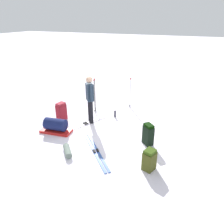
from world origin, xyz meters
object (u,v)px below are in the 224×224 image
Objects in this scene: sleeping_mat_rolled at (67,151)px; skier_standing at (90,97)px; backpack_large_dark at (148,135)px; gear_sled at (56,126)px; backpack_small_spare at (61,112)px; ski_pair_far at (96,151)px; ski_poles_planted_near at (95,94)px; backpack_bright at (149,160)px; ski_pair_near at (86,124)px; ski_poles_planted_far at (130,91)px; thermos_bottle at (115,114)px.

skier_standing is at bearing 9.33° from sleeping_mat_rolled.
backpack_large_dark reaches higher than gear_sled.
skier_standing is at bearing -75.80° from backpack_small_spare.
gear_sled is (0.50, 1.74, 0.21)m from ski_pair_far.
skier_standing is 1.27m from backpack_small_spare.
ski_poles_planted_near reaches higher than sleeping_mat_rolled.
backpack_large_dark reaches higher than backpack_bright.
ski_pair_far is at bearing 127.90° from backpack_large_dark.
backpack_large_dark is at bearing -99.87° from ski_pair_near.
ski_poles_planted_near is at bearing 9.73° from ski_pair_near.
gear_sled is (-3.01, 1.58, -0.48)m from ski_poles_planted_far.
backpack_large_dark is 0.49× the size of ski_poles_planted_near.
ski_poles_planted_near is (1.15, 0.20, 0.74)m from ski_pair_near.
backpack_bright reaches higher than sleeping_mat_rolled.
backpack_small_spare is at bearing 57.10° from ski_pair_far.
backpack_bright is at bearing -142.16° from thermos_bottle.
backpack_bright is (-1.55, -2.70, 0.27)m from ski_pair_near.
skier_standing is 1.52m from gear_sled.
ski_poles_planted_far is at bearing -41.98° from backpack_small_spare.
skier_standing reaches higher than gear_sled.
ski_pair_near is at bearing 159.47° from skier_standing.
ski_poles_planted_far is at bearing -7.74° from sleeping_mat_rolled.
sleeping_mat_rolled is (-1.75, -1.41, -0.24)m from backpack_small_spare.
backpack_large_dark is (0.98, -1.26, 0.32)m from ski_pair_far.
thermos_bottle is (1.85, -1.37, -0.09)m from gear_sled.
gear_sled is at bearing 152.38° from ski_poles_planted_far.
ski_poles_planted_near is at bearing -33.72° from backpack_small_spare.
sleeping_mat_rolled is (-2.03, -0.33, -0.86)m from skier_standing.
sleeping_mat_rolled is at bearing 119.49° from ski_pair_far.
backpack_bright is at bearing -84.02° from sleeping_mat_rolled.
ski_pair_near is 2.97× the size of sleeping_mat_rolled.
skier_standing is at bearing 55.58° from backpack_bright.
skier_standing is at bearing 32.16° from ski_pair_far.
backpack_small_spare is (-0.27, 1.08, -0.62)m from skier_standing.
ski_poles_planted_near reaches higher than backpack_large_dark.
ski_pair_near is 1.79m from ski_pair_far.
ski_pair_near is 6.28× the size of thermos_bottle.
ski_poles_planted_near is at bearing -11.78° from gear_sled.
ski_pair_far is 2.81× the size of sleeping_mat_rolled.
sleeping_mat_rolled is at bearing -141.21° from backpack_small_spare.
backpack_large_dark is at bearing -80.97° from gear_sled.
skier_standing is 6.54× the size of thermos_bottle.
backpack_small_spare reaches higher than sleeping_mat_rolled.
skier_standing is 2.54× the size of backpack_large_dark.
ski_pair_near is at bearing -170.27° from ski_poles_planted_near.
backpack_small_spare is at bearing 138.02° from ski_poles_planted_far.
ski_poles_planted_far is at bearing -9.93° from thermos_bottle.
thermos_bottle is (0.72, -0.66, -0.82)m from skier_standing.
ski_poles_planted_far reaches higher than backpack_small_spare.
ski_pair_near is 2.86× the size of backpack_bright.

